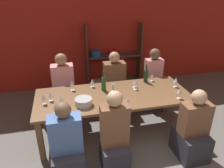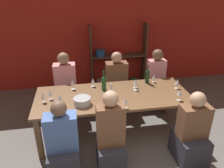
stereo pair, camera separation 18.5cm
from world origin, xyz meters
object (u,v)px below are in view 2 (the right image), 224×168
Objects in this scene: person_far_c at (155,85)px; person_far_b at (116,88)px; shelf_unit at (116,65)px; dining_table at (113,99)px; wine_glass_empty_a at (73,83)px; wine_glass_white_b at (136,84)px; wine_glass_red_c at (43,95)px; wine_glass_red_b at (50,93)px; mixing_bowl at (82,101)px; wine_glass_white_a at (93,81)px; person_near_a at (111,141)px; wine_glass_empty_b at (54,104)px; person_far_a at (67,91)px; wine_bottle_dark at (112,97)px; wine_glass_white_e at (125,101)px; wine_glass_white_c at (135,82)px; person_near_b at (64,150)px; wine_bottle_amber at (147,76)px; wine_bottle_green at (104,83)px; wine_glass_white_d at (177,82)px; wine_glass_empty_c at (180,93)px; wine_glass_red_a at (60,97)px; wine_glass_white_f at (154,77)px; person_near_c at (191,136)px.

person_far_b is at bearing -6.54° from person_far_c.
shelf_unit is 1.25× the size of person_far_c.
dining_table is 13.87× the size of wine_glass_empty_a.
wine_glass_white_b is 1.52m from wine_glass_red_c.
mixing_bowl is at bearing -25.92° from wine_glass_red_b.
person_near_a reaches higher than wine_glass_white_a.
wine_glass_empty_a is (-1.07, -1.58, 0.34)m from shelf_unit.
wine_glass_empty_b is 1.24m from person_far_a.
wine_glass_white_e is at bearing -34.12° from wine_bottle_dark.
wine_glass_empty_b is 0.96m from person_near_a.
wine_glass_white_c is 1.65m from person_near_b.
wine_bottle_dark is 1.42m from person_far_a.
dining_table is 1.02m from wine_glass_red_b.
shelf_unit is 1.61m from wine_bottle_amber.
wine_bottle_green reaches higher than wine_glass_white_a.
person_near_a is at bearing -44.68° from wine_glass_red_b.
person_far_c is (1.82, -0.07, 0.01)m from person_far_a.
shelf_unit is 9.45× the size of wine_glass_red_b.
wine_bottle_amber is at bearing 143.82° from wine_glass_white_d.
wine_glass_empty_c reaches higher than wine_glass_white_d.
wine_glass_white_e is at bearing -76.38° from dining_table.
wine_glass_white_d is (1.98, 0.22, -0.00)m from wine_glass_red_a.
person_far_b is at bearing 46.12° from wine_glass_empty_b.
wine_bottle_dark is 0.22m from wine_glass_white_e.
wine_glass_white_c is at bearing 135.58° from wine_glass_empty_c.
wine_glass_white_f is 0.59m from person_far_c.
shelf_unit is at bearing -61.82° from person_far_c.
person_far_b is at bearing -178.61° from person_far_a.
wine_glass_empty_a is at bearing 31.99° from person_far_b.
wine_glass_red_c is 0.15× the size of person_far_b.
person_far_a is at bearing 105.62° from wine_glass_empty_a.
dining_table is 1.07m from wine_glass_empty_c.
wine_bottle_green is 1.59m from person_near_c.
wine_glass_red_a is at bearing 169.90° from wine_bottle_dark.
person_far_b is at bearing 34.75° from wine_glass_red_c.
mixing_bowl is at bearing -171.33° from wine_glass_white_d.
wine_glass_red_a reaches higher than wine_glass_white_a.
wine_glass_red_c is 1.25m from person_near_a.
shelf_unit is 8.73× the size of wine_glass_white_d.
mixing_bowl is 0.76× the size of wine_bottle_green.
wine_glass_white_d is 1.30m from person_far_b.
wine_glass_white_b is 0.89m from person_far_b.
wine_glass_white_a is 1.47m from wine_glass_empty_c.
wine_glass_red_b reaches higher than wine_glass_white_c.
wine_glass_empty_c is (1.91, -0.02, 0.03)m from wine_glass_empty_b.
person_near_b is at bearing -143.51° from wine_glass_white_b.
wine_bottle_amber is 2.25× the size of wine_glass_white_b.
person_near_b is at bearing -77.06° from wine_glass_red_b.
wine_glass_empty_b is 0.93× the size of wine_glass_white_e.
wine_glass_empty_c is at bearing -0.73° from wine_glass_empty_b.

